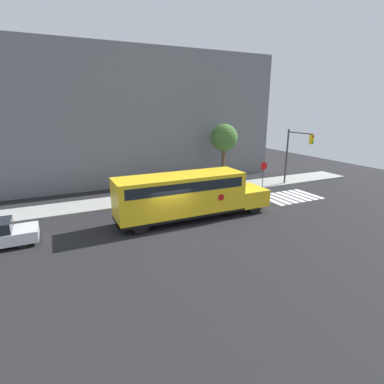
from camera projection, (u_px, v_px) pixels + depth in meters
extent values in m
plane|color=black|center=(171.00, 228.00, 18.83)|extent=(60.00, 60.00, 0.00)
cube|color=#9E9E99|center=(142.00, 199.00, 24.46)|extent=(44.00, 3.00, 0.15)
cube|color=slate|center=(120.00, 118.00, 28.42)|extent=(32.00, 4.00, 12.62)
cube|color=white|center=(270.00, 200.00, 24.47)|extent=(0.50, 3.20, 0.01)
cube|color=white|center=(277.00, 199.00, 24.75)|extent=(0.50, 3.20, 0.01)
cube|color=white|center=(284.00, 198.00, 25.04)|extent=(0.50, 3.20, 0.01)
cube|color=white|center=(290.00, 197.00, 25.33)|extent=(0.50, 3.20, 0.01)
cube|color=white|center=(296.00, 196.00, 25.61)|extent=(0.50, 3.20, 0.01)
cube|color=white|center=(302.00, 195.00, 25.90)|extent=(0.50, 3.20, 0.01)
cube|color=white|center=(308.00, 194.00, 26.19)|extent=(0.50, 3.20, 0.01)
cube|color=yellow|center=(180.00, 195.00, 19.62)|extent=(8.54, 2.50, 2.64)
cube|color=yellow|center=(247.00, 196.00, 22.02)|extent=(2.17, 2.50, 1.19)
cube|color=black|center=(181.00, 213.00, 19.96)|extent=(8.54, 2.54, 0.16)
cube|color=black|center=(180.00, 183.00, 19.41)|extent=(7.85, 2.53, 0.64)
cylinder|color=red|center=(221.00, 197.00, 19.50)|extent=(0.44, 0.02, 0.44)
cylinder|color=black|center=(238.00, 199.00, 23.06)|extent=(1.00, 0.30, 1.00)
cylinder|color=black|center=(255.00, 207.00, 21.18)|extent=(1.00, 0.30, 1.00)
cylinder|color=black|center=(131.00, 215.00, 19.66)|extent=(1.00, 0.30, 1.00)
cylinder|color=black|center=(140.00, 226.00, 17.78)|extent=(1.00, 0.30, 1.00)
cylinder|color=black|center=(25.00, 232.00, 17.39)|extent=(0.64, 0.22, 0.64)
cylinder|color=black|center=(23.00, 243.00, 16.04)|extent=(0.64, 0.22, 0.64)
cylinder|color=#38383A|center=(263.00, 177.00, 27.85)|extent=(0.07, 0.07, 2.13)
cylinder|color=red|center=(264.00, 166.00, 27.53)|extent=(0.73, 0.03, 0.73)
cylinder|color=#38383A|center=(286.00, 158.00, 28.61)|extent=(0.16, 0.16, 5.34)
cylinder|color=#38383A|center=(300.00, 133.00, 26.68)|extent=(0.10, 2.92, 0.10)
cube|color=yellow|center=(311.00, 140.00, 25.62)|extent=(0.28, 0.28, 0.80)
cylinder|color=red|center=(313.00, 137.00, 25.42)|extent=(0.18, 0.02, 0.18)
cylinder|color=#EAB214|center=(313.00, 140.00, 25.49)|extent=(0.18, 0.02, 0.18)
cylinder|color=green|center=(312.00, 143.00, 25.56)|extent=(0.18, 0.02, 0.18)
cylinder|color=brown|center=(223.00, 165.00, 29.50)|extent=(0.37, 0.37, 3.70)
sphere|color=#3D662D|center=(224.00, 138.00, 28.78)|extent=(2.61, 2.61, 2.61)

